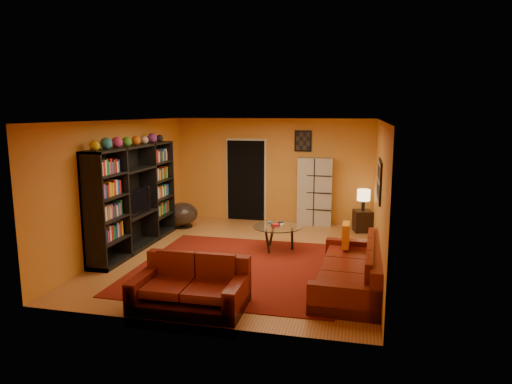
% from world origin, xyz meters
% --- Properties ---
extents(floor, '(6.00, 6.00, 0.00)m').
position_xyz_m(floor, '(0.00, 0.00, 0.00)').
color(floor, '#975D2E').
rests_on(floor, ground).
extents(ceiling, '(6.00, 6.00, 0.00)m').
position_xyz_m(ceiling, '(0.00, 0.00, 2.60)').
color(ceiling, white).
rests_on(ceiling, wall_back).
extents(wall_back, '(6.00, 0.00, 6.00)m').
position_xyz_m(wall_back, '(0.00, 3.00, 1.30)').
color(wall_back, orange).
rests_on(wall_back, floor).
extents(wall_front, '(6.00, 0.00, 6.00)m').
position_xyz_m(wall_front, '(0.00, -3.00, 1.30)').
color(wall_front, orange).
rests_on(wall_front, floor).
extents(wall_left, '(0.00, 6.00, 6.00)m').
position_xyz_m(wall_left, '(-2.50, 0.00, 1.30)').
color(wall_left, orange).
rests_on(wall_left, floor).
extents(wall_right, '(0.00, 6.00, 6.00)m').
position_xyz_m(wall_right, '(2.50, 0.00, 1.30)').
color(wall_right, orange).
rests_on(wall_right, floor).
extents(rug, '(3.60, 3.60, 0.01)m').
position_xyz_m(rug, '(0.10, -0.70, 0.01)').
color(rug, '#500E09').
rests_on(rug, floor).
extents(doorway, '(0.95, 0.10, 2.04)m').
position_xyz_m(doorway, '(-0.70, 2.96, 1.02)').
color(doorway, black).
rests_on(doorway, floor).
extents(wall_art_right, '(0.03, 1.00, 0.70)m').
position_xyz_m(wall_art_right, '(2.48, -0.30, 1.60)').
color(wall_art_right, black).
rests_on(wall_art_right, wall_right).
extents(wall_art_back, '(0.42, 0.03, 0.52)m').
position_xyz_m(wall_art_back, '(0.75, 2.98, 2.05)').
color(wall_art_back, black).
rests_on(wall_art_back, wall_back).
extents(entertainment_unit, '(0.45, 3.00, 2.10)m').
position_xyz_m(entertainment_unit, '(-2.27, 0.00, 1.05)').
color(entertainment_unit, black).
rests_on(entertainment_unit, floor).
extents(tv, '(0.93, 0.12, 0.53)m').
position_xyz_m(tv, '(-2.23, -0.09, 0.99)').
color(tv, black).
rests_on(tv, entertainment_unit).
extents(sofa, '(1.09, 2.48, 0.85)m').
position_xyz_m(sofa, '(2.14, -1.20, 0.28)').
color(sofa, '#55110B').
rests_on(sofa, rug).
extents(loveseat, '(1.58, 0.96, 0.85)m').
position_xyz_m(loveseat, '(-0.14, -2.41, 0.28)').
color(loveseat, '#55110B').
rests_on(loveseat, rug).
extents(throw_pillow, '(0.12, 0.42, 0.42)m').
position_xyz_m(throw_pillow, '(1.95, -0.37, 0.63)').
color(throw_pillow, orange).
rests_on(throw_pillow, sofa).
extents(coffee_table, '(0.98, 0.98, 0.49)m').
position_xyz_m(coffee_table, '(0.57, 0.49, 0.45)').
color(coffee_table, silver).
rests_on(coffee_table, floor).
extents(storage_cabinet, '(0.85, 0.41, 1.66)m').
position_xyz_m(storage_cabinet, '(1.08, 2.80, 0.83)').
color(storage_cabinet, '#B0ABA2').
rests_on(storage_cabinet, floor).
extents(bowl_chair, '(0.74, 0.74, 0.60)m').
position_xyz_m(bowl_chair, '(-2.00, 1.83, 0.32)').
color(bowl_chair, black).
rests_on(bowl_chair, floor).
extents(side_table, '(0.49, 0.49, 0.50)m').
position_xyz_m(side_table, '(2.25, 2.38, 0.25)').
color(side_table, black).
rests_on(side_table, floor).
extents(table_lamp, '(0.30, 0.30, 0.49)m').
position_xyz_m(table_lamp, '(2.25, 2.38, 0.85)').
color(table_lamp, black).
rests_on(table_lamp, side_table).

